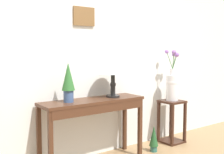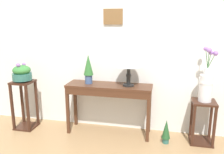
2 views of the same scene
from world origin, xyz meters
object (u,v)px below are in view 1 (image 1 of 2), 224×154
object	(u,v)px
table_lamp	(113,66)
pedestal_stand_right	(172,121)
flower_vase_tall_right	(172,84)
potted_plant_on_console	(68,81)
potted_plant_floor	(154,138)
console_table	(94,109)

from	to	relation	value
table_lamp	pedestal_stand_right	size ratio (longest dim) A/B	0.83
flower_vase_tall_right	table_lamp	bearing A→B (deg)	179.48
potted_plant_on_console	flower_vase_tall_right	distance (m)	1.69
table_lamp	pedestal_stand_right	xyz separation A→B (m)	(1.07, -0.01, -0.86)
flower_vase_tall_right	potted_plant_floor	xyz separation A→B (m)	(-0.50, -0.14, -0.69)
potted_plant_on_console	potted_plant_floor	distance (m)	1.46
potted_plant_on_console	pedestal_stand_right	bearing A→B (deg)	-0.46
table_lamp	potted_plant_on_console	world-z (taller)	table_lamp
console_table	flower_vase_tall_right	xyz separation A→B (m)	(1.37, 0.01, 0.21)
table_lamp	flower_vase_tall_right	xyz separation A→B (m)	(1.07, -0.01, -0.29)
console_table	potted_plant_on_console	world-z (taller)	potted_plant_on_console
table_lamp	pedestal_stand_right	world-z (taller)	table_lamp
pedestal_stand_right	potted_plant_floor	bearing A→B (deg)	-164.68
console_table	flower_vase_tall_right	size ratio (longest dim) A/B	1.72
potted_plant_on_console	flower_vase_tall_right	world-z (taller)	flower_vase_tall_right
table_lamp	potted_plant_floor	bearing A→B (deg)	-14.27
potted_plant_on_console	potted_plant_floor	world-z (taller)	potted_plant_on_console
console_table	pedestal_stand_right	bearing A→B (deg)	0.54
table_lamp	potted_plant_on_console	distance (m)	0.63
table_lamp	flower_vase_tall_right	bearing A→B (deg)	-0.52
pedestal_stand_right	potted_plant_floor	xyz separation A→B (m)	(-0.50, -0.14, -0.12)
table_lamp	pedestal_stand_right	bearing A→B (deg)	-0.56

